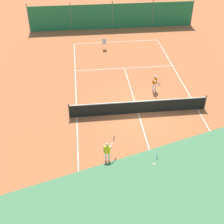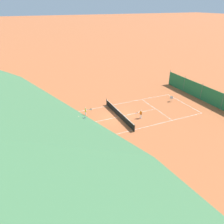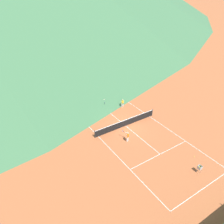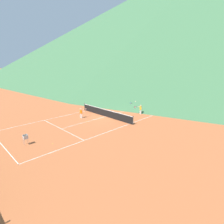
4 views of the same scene
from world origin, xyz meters
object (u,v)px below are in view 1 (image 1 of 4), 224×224
at_px(player_near_baseline, 108,150).
at_px(ball_hopper, 104,42).
at_px(player_near_service, 166,220).
at_px(tennis_ball_alley_right, 123,202).
at_px(tennis_ball_by_net_right, 120,202).
at_px(player_far_service, 154,170).
at_px(tennis_ball_alley_left, 90,57).
at_px(tennis_net, 139,107).
at_px(player_far_baseline, 155,82).
at_px(tennis_ball_by_net_left, 131,89).

relative_size(player_near_baseline, ball_hopper, 1.41).
height_order(player_near_service, tennis_ball_alley_right, player_near_service).
bearing_deg(tennis_ball_by_net_right, tennis_ball_alley_right, 174.19).
height_order(player_far_service, tennis_ball_alley_left, player_far_service).
distance_m(tennis_net, player_far_baseline, 3.12).
bearing_deg(player_near_baseline, tennis_ball_by_net_right, 95.64).
height_order(tennis_net, tennis_ball_alley_right, tennis_net).
bearing_deg(player_far_service, player_far_baseline, -103.15).
distance_m(player_near_baseline, tennis_ball_alley_right, 3.03).
bearing_deg(tennis_ball_by_net_right, tennis_ball_by_net_left, -102.03).
bearing_deg(player_near_baseline, tennis_ball_alley_left, -88.63).
distance_m(tennis_ball_alley_left, ball_hopper, 2.30).
relative_size(tennis_net, tennis_ball_alley_left, 139.09).
bearing_deg(tennis_ball_by_net_left, ball_hopper, -79.89).
relative_size(tennis_ball_by_net_left, tennis_ball_alley_right, 1.00).
xyz_separation_m(player_near_service, tennis_ball_alley_left, (2.37, -17.50, -0.63)).
bearing_deg(tennis_ball_alley_right, player_near_service, 134.32).
xyz_separation_m(tennis_ball_by_net_right, tennis_ball_alley_left, (0.60, -15.82, 0.00)).
distance_m(tennis_ball_by_net_right, tennis_ball_alley_right, 0.15).
bearing_deg(ball_hopper, player_far_baseline, 111.11).
relative_size(player_far_baseline, tennis_ball_alley_right, 19.47).
height_order(player_far_service, tennis_ball_by_net_right, player_far_service).
xyz_separation_m(player_far_baseline, tennis_ball_alley_left, (4.45, -6.11, -0.72)).
xyz_separation_m(player_far_service, tennis_ball_by_net_right, (1.88, 1.24, -0.67)).
bearing_deg(player_near_service, tennis_ball_alley_right, -45.68).
distance_m(tennis_ball_by_net_left, tennis_ball_by_net_right, 10.37).
height_order(tennis_ball_by_net_left, tennis_ball_alley_right, same).
bearing_deg(player_near_baseline, tennis_net, -120.52).
bearing_deg(tennis_ball_alley_left, tennis_ball_by_net_right, 92.16).
height_order(tennis_net, player_far_service, player_far_service).
distance_m(tennis_ball_by_net_right, tennis_ball_alley_left, 15.83).
distance_m(player_near_service, tennis_ball_alley_left, 17.67).
bearing_deg(tennis_ball_by_net_left, player_far_baseline, 165.64).
bearing_deg(tennis_ball_by_net_left, player_near_service, 88.10).
bearing_deg(player_far_service, tennis_ball_by_net_left, -91.83).
height_order(tennis_ball_by_net_left, tennis_ball_by_net_right, same).
xyz_separation_m(player_far_baseline, tennis_ball_by_net_right, (3.86, 9.71, -0.72)).
xyz_separation_m(tennis_net, tennis_ball_by_net_left, (0.02, -3.05, -0.47)).
bearing_deg(tennis_ball_alley_right, ball_hopper, -92.30).
bearing_deg(tennis_net, player_far_baseline, -122.57).
xyz_separation_m(player_near_baseline, tennis_ball_alley_right, (-0.43, 2.92, -0.70)).
height_order(player_far_service, player_near_service, player_far_service).
bearing_deg(player_near_baseline, tennis_ball_alley_right, 98.44).
xyz_separation_m(player_far_service, tennis_ball_by_net_left, (-0.28, -8.90, -0.67)).
bearing_deg(player_near_baseline, player_far_service, 142.50).
bearing_deg(player_near_service, tennis_ball_by_net_left, -91.90).
height_order(tennis_net, tennis_ball_alley_left, tennis_net).
bearing_deg(tennis_ball_alley_right, player_far_baseline, -110.88).
xyz_separation_m(player_far_baseline, player_near_service, (2.09, 11.39, -0.08)).
height_order(tennis_ball_alley_right, ball_hopper, ball_hopper).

